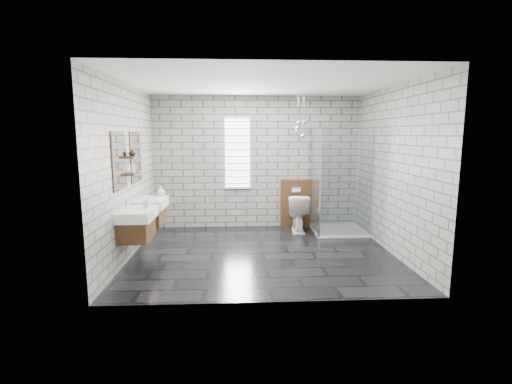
{
  "coord_description": "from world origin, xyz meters",
  "views": [
    {
      "loc": [
        -0.41,
        -5.84,
        1.93
      ],
      "look_at": [
        -0.09,
        0.35,
        0.96
      ],
      "focal_mm": 26.0,
      "sensor_mm": 36.0,
      "label": 1
    }
  ],
  "objects": [
    {
      "name": "wall_front",
      "position": [
        0.0,
        -1.81,
        1.35
      ],
      "size": [
        4.2,
        0.02,
        2.7
      ],
      "primitive_type": "cube",
      "color": "#989893",
      "rests_on": "floor"
    },
    {
      "name": "wall_back",
      "position": [
        0.0,
        1.81,
        1.35
      ],
      "size": [
        4.2,
        0.02,
        2.7
      ],
      "primitive_type": "cube",
      "color": "#989893",
      "rests_on": "floor"
    },
    {
      "name": "toilet",
      "position": [
        0.8,
        1.4,
        0.37
      ],
      "size": [
        0.46,
        0.75,
        0.74
      ],
      "primitive_type": "imported",
      "rotation": [
        0.0,
        0.0,
        3.08
      ],
      "color": "white",
      "rests_on": "floor"
    },
    {
      "name": "window",
      "position": [
        -0.4,
        1.78,
        1.55
      ],
      "size": [
        0.56,
        0.05,
        1.48
      ],
      "color": "white",
      "rests_on": "wall_back"
    },
    {
      "name": "soap_bottle_b",
      "position": [
        -1.76,
        0.7,
        0.94
      ],
      "size": [
        0.17,
        0.17,
        0.18
      ],
      "primitive_type": "imported",
      "rotation": [
        0.0,
        0.0,
        0.28
      ],
      "color": "#B2B2B2",
      "rests_on": "vanity_right"
    },
    {
      "name": "soap_bottle_c",
      "position": [
        -2.02,
        -0.05,
        1.43
      ],
      "size": [
        0.09,
        0.09,
        0.19
      ],
      "primitive_type": "imported",
      "rotation": [
        0.0,
        0.0,
        0.17
      ],
      "color": "#B2B2B2",
      "rests_on": "shelf_lower"
    },
    {
      "name": "floor",
      "position": [
        0.0,
        0.0,
        -0.01
      ],
      "size": [
        4.2,
        3.6,
        0.02
      ],
      "primitive_type": "cube",
      "color": "black",
      "rests_on": "ground"
    },
    {
      "name": "vase",
      "position": [
        -2.02,
        -0.03,
        1.65
      ],
      "size": [
        0.13,
        0.13,
        0.11
      ],
      "primitive_type": "imported",
      "rotation": [
        0.0,
        0.0,
        -0.34
      ],
      "color": "#B2B2B2",
      "rests_on": "shelf_upper"
    },
    {
      "name": "flush_plate",
      "position": [
        0.8,
        1.6,
        0.8
      ],
      "size": [
        0.18,
        0.01,
        0.12
      ],
      "primitive_type": "cube",
      "color": "silver",
      "rests_on": "cistern_panel"
    },
    {
      "name": "ceiling",
      "position": [
        0.0,
        0.0,
        2.71
      ],
      "size": [
        4.2,
        3.6,
        0.02
      ],
      "primitive_type": "cube",
      "color": "white",
      "rests_on": "wall_back"
    },
    {
      "name": "vanity_right",
      "position": [
        -1.91,
        0.41,
        0.76
      ],
      "size": [
        0.47,
        0.7,
        1.57
      ],
      "color": "#4A2E16",
      "rests_on": "wall_left"
    },
    {
      "name": "shelf_upper",
      "position": [
        -2.03,
        -0.05,
        1.58
      ],
      "size": [
        0.14,
        0.3,
        0.03
      ],
      "primitive_type": "cube",
      "color": "#4A2E16",
      "rests_on": "wall_left"
    },
    {
      "name": "wall_left",
      "position": [
        -2.11,
        0.0,
        1.35
      ],
      "size": [
        0.02,
        3.6,
        2.7
      ],
      "primitive_type": "cube",
      "color": "#989893",
      "rests_on": "floor"
    },
    {
      "name": "vanity_left",
      "position": [
        -1.91,
        -0.48,
        0.76
      ],
      "size": [
        0.47,
        0.7,
        1.57
      ],
      "color": "#4A2E16",
      "rests_on": "wall_left"
    },
    {
      "name": "soap_bottle_a",
      "position": [
        -1.75,
        -0.35,
        0.94
      ],
      "size": [
        0.09,
        0.09,
        0.17
      ],
      "primitive_type": "imported",
      "rotation": [
        0.0,
        0.0,
        -0.2
      ],
      "color": "#B2B2B2",
      "rests_on": "vanity_left"
    },
    {
      "name": "shower_enclosure",
      "position": [
        1.5,
        1.18,
        0.5
      ],
      "size": [
        1.0,
        1.0,
        2.03
      ],
      "color": "white",
      "rests_on": "floor"
    },
    {
      "name": "shelf_lower",
      "position": [
        -2.03,
        -0.05,
        1.32
      ],
      "size": [
        0.14,
        0.3,
        0.03
      ],
      "primitive_type": "cube",
      "color": "#4A2E16",
      "rests_on": "wall_left"
    },
    {
      "name": "wall_right",
      "position": [
        2.11,
        0.0,
        1.35
      ],
      "size": [
        0.02,
        3.6,
        2.7
      ],
      "primitive_type": "cube",
      "color": "#989893",
      "rests_on": "floor"
    },
    {
      "name": "pendant_cluster",
      "position": [
        0.81,
        1.36,
        2.06
      ],
      "size": [
        0.24,
        0.21,
        0.84
      ],
      "color": "silver",
      "rests_on": "ceiling"
    },
    {
      "name": "cistern_panel",
      "position": [
        0.8,
        1.7,
        0.5
      ],
      "size": [
        0.6,
        0.2,
        1.0
      ],
      "primitive_type": "cube",
      "color": "#4A2E16",
      "rests_on": "floor"
    }
  ]
}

